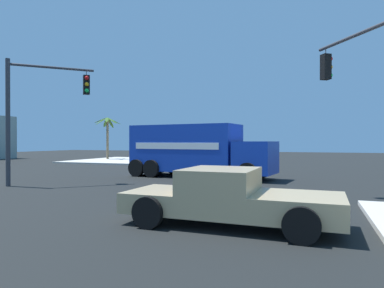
# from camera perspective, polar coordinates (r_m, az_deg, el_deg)

# --- Properties ---
(ground_plane) EXTENTS (100.00, 100.00, 0.00)m
(ground_plane) POSITION_cam_1_polar(r_m,az_deg,el_deg) (20.01, 3.61, -5.45)
(ground_plane) COLOR black
(sidewalk_corner_far) EXTENTS (10.93, 10.93, 0.14)m
(sidewalk_corner_far) POSITION_cam_1_polar(r_m,az_deg,el_deg) (36.20, -9.77, -2.72)
(sidewalk_corner_far) COLOR beige
(sidewalk_corner_far) RESTS_ON ground
(delivery_truck) EXTENTS (3.74, 8.52, 2.99)m
(delivery_truck) POSITION_cam_1_polar(r_m,az_deg,el_deg) (19.65, 0.59, -1.01)
(delivery_truck) COLOR #1438AD
(delivery_truck) RESTS_ON ground
(traffic_light_primary) EXTENTS (3.18, 2.26, 5.68)m
(traffic_light_primary) POSITION_cam_1_polar(r_m,az_deg,el_deg) (12.33, 27.29, 8.83)
(traffic_light_primary) COLOR #38383D
(traffic_light_primary) RESTS_ON sidewalk_corner_near
(traffic_light_secondary) EXTENTS (2.77, 2.89, 5.83)m
(traffic_light_secondary) POSITION_cam_1_polar(r_m,az_deg,el_deg) (17.82, -24.29, 6.09)
(traffic_light_secondary) COLOR #38383D
(traffic_light_secondary) RESTS_ON ground
(pickup_tan) EXTENTS (2.34, 5.24, 1.38)m
(pickup_tan) POSITION_cam_1_polar(r_m,az_deg,el_deg) (8.53, 6.01, -8.47)
(pickup_tan) COLOR tan
(pickup_tan) RESTS_ON ground
(sedan_navy) EXTENTS (2.34, 4.45, 1.31)m
(sedan_navy) POSITION_cam_1_polar(r_m,az_deg,el_deg) (33.61, 2.24, -2.00)
(sedan_navy) COLOR navy
(sedan_navy) RESTS_ON ground
(palm_tree_far) EXTENTS (2.62, 2.96, 4.57)m
(palm_tree_far) POSITION_cam_1_polar(r_m,az_deg,el_deg) (38.84, -13.83, 2.34)
(palm_tree_far) COLOR #7A6647
(palm_tree_far) RESTS_ON sidewalk_corner_far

